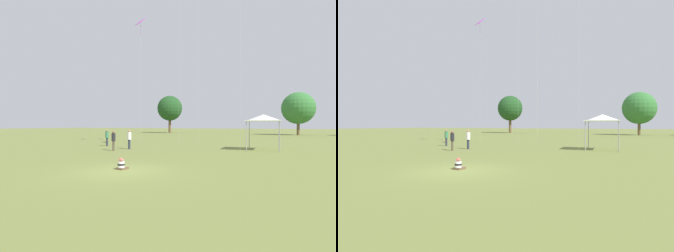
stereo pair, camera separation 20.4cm
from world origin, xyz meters
TOP-DOWN VIEW (x-y plane):
  - ground_plane at (0.00, 0.00)m, footprint 300.00×300.00m
  - seated_toddler at (-0.25, 0.38)m, footprint 0.48×0.57m
  - person_standing_0 at (-6.44, 7.88)m, footprint 0.47×0.47m
  - person_standing_1 at (-10.11, 11.62)m, footprint 0.48×0.48m
  - person_standing_2 at (-6.05, 9.68)m, footprint 0.48×0.48m
  - canopy_tent at (5.07, 13.90)m, footprint 3.01×3.01m
  - kite_3 at (-8.95, 16.40)m, footprint 1.46×1.32m
  - distant_tree_0 at (8.51, 53.24)m, footprint 6.93×6.93m
  - distant_tree_2 at (-23.46, 55.65)m, footprint 6.92×6.92m

SIDE VIEW (x-z plane):
  - ground_plane at x=0.00m, z-range 0.00..0.00m
  - seated_toddler at x=-0.25m, z-range -0.06..0.50m
  - person_standing_0 at x=-6.44m, z-range 0.17..1.87m
  - person_standing_1 at x=-10.11m, z-range 0.17..1.90m
  - person_standing_2 at x=-6.05m, z-range 0.16..1.93m
  - canopy_tent at x=5.07m, z-range 1.24..4.36m
  - distant_tree_0 at x=8.51m, z-range 1.19..10.53m
  - distant_tree_2 at x=-23.46m, z-range 1.66..11.98m
  - kite_3 at x=-8.95m, z-range 6.61..21.50m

